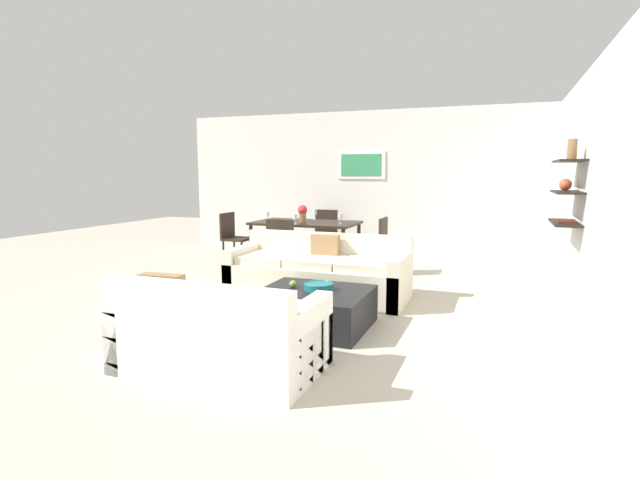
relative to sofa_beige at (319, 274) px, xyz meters
name	(u,v)px	position (x,y,z in m)	size (l,w,h in m)	color
ground_plane	(306,303)	(-0.04, -0.34, -0.29)	(18.00, 18.00, 0.00)	#BCB29E
back_wall_unit	(393,185)	(0.26, 3.19, 1.06)	(8.40, 0.09, 2.70)	silver
right_wall_shelf_unit	(587,193)	(2.99, 0.27, 1.06)	(0.34, 8.20, 2.70)	silver
sofa_beige	(319,274)	(0.00, 0.00, 0.00)	(2.25, 0.90, 0.78)	beige
loveseat_white	(218,334)	(0.07, -2.45, 0.00)	(1.58, 0.90, 0.78)	white
coffee_table	(314,309)	(0.39, -1.17, -0.10)	(1.10, 0.98, 0.38)	black
decorative_bowl	(319,286)	(0.42, -1.12, 0.13)	(0.31, 0.31, 0.07)	#19666B
apple_on_coffee_table	(293,284)	(0.14, -1.13, 0.13)	(0.08, 0.08, 0.08)	#669E2D
dining_table	(306,226)	(-0.94, 1.87, 0.39)	(1.73, 1.00, 0.75)	black
dining_chair_left_near	(233,234)	(-2.21, 1.64, 0.21)	(0.44, 0.44, 0.88)	black
dining_chair_head	(324,230)	(-0.94, 2.78, 0.21)	(0.44, 0.44, 0.88)	black
dining_chair_right_near	(376,242)	(0.33, 1.64, 0.21)	(0.44, 0.44, 0.88)	black
dining_chair_foot	(283,243)	(-0.94, 0.96, 0.21)	(0.44, 0.44, 0.88)	black
wine_glass_head	(315,213)	(-0.94, 2.31, 0.58)	(0.06, 0.06, 0.17)	silver
wine_glass_left_near	(268,215)	(-1.59, 1.74, 0.57)	(0.06, 0.06, 0.15)	silver
wine_glass_foot	(295,217)	(-0.94, 1.43, 0.58)	(0.07, 0.07, 0.17)	silver
wine_glass_right_near	(340,217)	(-0.29, 1.74, 0.57)	(0.06, 0.06, 0.17)	silver
centerpiece_vase	(303,212)	(-0.97, 1.81, 0.62)	(0.16, 0.16, 0.28)	olive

